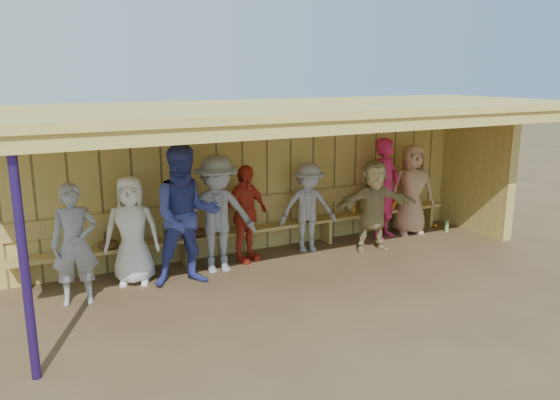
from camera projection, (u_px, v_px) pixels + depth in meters
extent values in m
plane|color=brown|center=(291.00, 273.00, 8.19)|extent=(90.00, 90.00, 0.00)
imported|color=gray|center=(75.00, 244.00, 6.95)|extent=(0.64, 0.48, 1.59)
imported|color=white|center=(132.00, 230.00, 7.63)|extent=(0.88, 0.72, 1.55)
imported|color=#39429D|center=(186.00, 216.00, 7.56)|extent=(1.05, 0.87, 1.98)
imported|color=red|center=(245.00, 214.00, 8.54)|extent=(0.98, 0.66, 1.55)
imported|color=#98979F|center=(308.00, 207.00, 9.05)|extent=(1.08, 0.78, 1.50)
imported|color=tan|center=(373.00, 206.00, 9.08)|extent=(1.49, 0.70, 1.54)
imported|color=#D4225C|center=(385.00, 189.00, 9.73)|extent=(0.78, 0.67, 1.82)
imported|color=tan|center=(412.00, 189.00, 10.02)|extent=(0.95, 0.78, 1.67)
imported|color=gray|center=(217.00, 214.00, 8.05)|extent=(1.23, 0.81, 1.77)
cube|color=tan|center=(252.00, 179.00, 9.08)|extent=(8.60, 0.20, 2.40)
cube|color=tan|center=(477.00, 168.00, 10.18)|extent=(0.20, 1.62, 2.40)
cube|color=#D9BF59|center=(291.00, 108.00, 7.63)|extent=(8.80, 3.20, 0.10)
cube|color=#D9BF59|center=(353.00, 126.00, 6.36)|extent=(8.80, 0.10, 0.18)
cube|color=#D9BF59|center=(78.00, 127.00, 6.39)|extent=(0.08, 3.00, 0.16)
cube|color=#D9BF59|center=(158.00, 123.00, 6.81)|extent=(0.08, 3.00, 0.16)
cube|color=#D9BF59|center=(229.00, 120.00, 7.23)|extent=(0.08, 3.00, 0.16)
cube|color=#D9BF59|center=(291.00, 118.00, 7.66)|extent=(0.08, 3.00, 0.16)
cube|color=#D9BF59|center=(348.00, 115.00, 8.08)|extent=(0.08, 3.00, 0.16)
cube|color=#D9BF59|center=(398.00, 113.00, 8.51)|extent=(0.08, 3.00, 0.16)
cube|color=#D9BF59|center=(444.00, 111.00, 8.93)|extent=(0.08, 3.00, 0.16)
cube|color=#D9BF59|center=(486.00, 110.00, 9.36)|extent=(0.08, 3.00, 0.16)
cylinder|color=navy|center=(24.00, 262.00, 5.09)|extent=(0.09, 0.09, 2.40)
cube|color=tan|center=(260.00, 228.00, 9.01)|extent=(7.60, 0.32, 0.05)
cube|color=tan|center=(256.00, 204.00, 9.06)|extent=(7.60, 0.04, 0.26)
cube|color=tan|center=(22.00, 277.00, 7.45)|extent=(0.06, 0.29, 0.40)
cube|color=tan|center=(185.00, 253.00, 8.48)|extent=(0.06, 0.29, 0.40)
cube|color=tan|center=(326.00, 231.00, 9.63)|extent=(0.06, 0.29, 0.40)
cube|color=tan|center=(427.00, 216.00, 10.67)|extent=(0.06, 0.29, 0.40)
cylinder|color=orange|center=(389.00, 215.00, 9.96)|extent=(0.13, 0.41, 0.80)
sphere|color=orange|center=(435.00, 226.00, 10.55)|extent=(0.08, 0.08, 0.08)
ellipsoid|color=#593319|center=(132.00, 241.00, 8.00)|extent=(0.30, 0.24, 0.14)
ellipsoid|color=#593319|center=(108.00, 244.00, 7.85)|extent=(0.30, 0.24, 0.14)
ellipsoid|color=#593319|center=(197.00, 232.00, 8.44)|extent=(0.30, 0.24, 0.14)
cylinder|color=#92BA5D|center=(362.00, 206.00, 9.95)|extent=(0.07, 0.07, 0.22)
cylinder|color=gold|center=(354.00, 207.00, 9.87)|extent=(0.07, 0.07, 0.22)
cylinder|color=#7CB75B|center=(447.00, 226.00, 10.28)|extent=(0.07, 0.07, 0.22)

